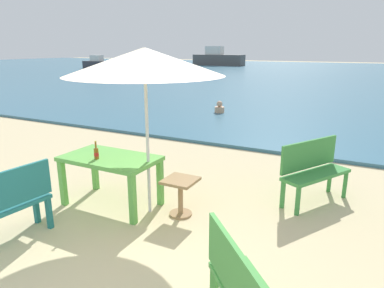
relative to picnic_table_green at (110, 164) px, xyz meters
The scene contains 11 objects.
ground_plane 1.78m from the picnic_table_green, 53.73° to the right, with size 120.00×120.00×0.00m, color beige.
sea_water 28.69m from the picnic_table_green, 88.04° to the left, with size 120.00×50.00×0.08m, color #386B84.
picnic_table_green is the anchor object (origin of this frame).
beer_bottle_amber 0.28m from the picnic_table_green, 118.83° to the right, with size 0.07×0.07×0.26m.
patio_umbrella 1.60m from the picnic_table_green, ahead, with size 2.10×2.10×2.30m.
side_table_wood 1.13m from the picnic_table_green, ahead, with size 0.44×0.44×0.54m.
bench_teal_center 1.53m from the picnic_table_green, 104.60° to the right, with size 0.47×1.23×0.95m.
bench_green_right 3.04m from the picnic_table_green, 29.83° to the left, with size 0.90×1.22×0.95m.
swimmer_person 7.58m from the picnic_table_green, 100.70° to the left, with size 0.34×0.34×0.41m.
boat_fishing_trawler 34.24m from the picnic_table_green, 132.10° to the left, with size 3.91×1.07×1.42m.
boat_ferry 40.56m from the picnic_table_green, 110.99° to the left, with size 6.49×1.77×2.36m.
Camera 1 is at (2.30, -2.39, 2.30)m, focal length 32.43 mm.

